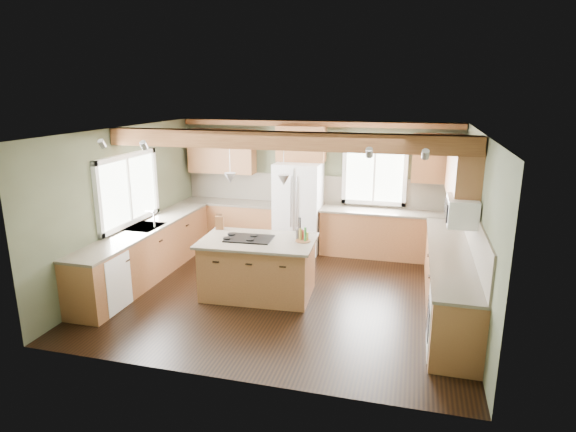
# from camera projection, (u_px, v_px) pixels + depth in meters

# --- Properties ---
(floor) EXTENTS (5.60, 5.60, 0.00)m
(floor) POSITION_uv_depth(u_px,v_px,m) (285.00, 292.00, 7.81)
(floor) COLOR black
(floor) RESTS_ON ground
(ceiling) EXTENTS (5.60, 5.60, 0.00)m
(ceiling) POSITION_uv_depth(u_px,v_px,m) (285.00, 131.00, 7.14)
(ceiling) COLOR silver
(ceiling) RESTS_ON wall_back
(wall_back) EXTENTS (5.60, 0.00, 5.60)m
(wall_back) POSITION_uv_depth(u_px,v_px,m) (317.00, 185.00, 9.81)
(wall_back) COLOR #444833
(wall_back) RESTS_ON ground
(wall_left) EXTENTS (0.00, 5.00, 5.00)m
(wall_left) POSITION_uv_depth(u_px,v_px,m) (126.00, 204.00, 8.17)
(wall_left) COLOR #444833
(wall_left) RESTS_ON ground
(wall_right) EXTENTS (0.00, 5.00, 5.00)m
(wall_right) POSITION_uv_depth(u_px,v_px,m) (476.00, 228.00, 6.79)
(wall_right) COLOR #444833
(wall_right) RESTS_ON ground
(ceiling_beam) EXTENTS (5.55, 0.26, 0.26)m
(ceiling_beam) POSITION_uv_depth(u_px,v_px,m) (282.00, 141.00, 7.02)
(ceiling_beam) COLOR #562D18
(ceiling_beam) RESTS_ON ceiling
(soffit_trim) EXTENTS (5.55, 0.20, 0.10)m
(soffit_trim) POSITION_uv_depth(u_px,v_px,m) (317.00, 124.00, 9.40)
(soffit_trim) COLOR #562D18
(soffit_trim) RESTS_ON ceiling
(backsplash_back) EXTENTS (5.58, 0.03, 0.58)m
(backsplash_back) POSITION_uv_depth(u_px,v_px,m) (317.00, 190.00, 9.82)
(backsplash_back) COLOR brown
(backsplash_back) RESTS_ON wall_back
(backsplash_right) EXTENTS (0.03, 3.70, 0.58)m
(backsplash_right) POSITION_uv_depth(u_px,v_px,m) (474.00, 233.00, 6.86)
(backsplash_right) COLOR brown
(backsplash_right) RESTS_ON wall_right
(base_cab_back_left) EXTENTS (2.02, 0.60, 0.88)m
(base_cab_back_left) POSITION_uv_depth(u_px,v_px,m) (231.00, 223.00, 10.19)
(base_cab_back_left) COLOR brown
(base_cab_back_left) RESTS_ON floor
(counter_back_left) EXTENTS (2.06, 0.64, 0.04)m
(counter_back_left) POSITION_uv_depth(u_px,v_px,m) (230.00, 202.00, 10.08)
(counter_back_left) COLOR #4B4337
(counter_back_left) RESTS_ON base_cab_back_left
(base_cab_back_right) EXTENTS (2.62, 0.60, 0.88)m
(base_cab_back_right) POSITION_uv_depth(u_px,v_px,m) (388.00, 235.00, 9.38)
(base_cab_back_right) COLOR brown
(base_cab_back_right) RESTS_ON floor
(counter_back_right) EXTENTS (2.66, 0.64, 0.04)m
(counter_back_right) POSITION_uv_depth(u_px,v_px,m) (389.00, 212.00, 9.27)
(counter_back_right) COLOR #4B4337
(counter_back_right) RESTS_ON base_cab_back_right
(base_cab_left) EXTENTS (0.60, 3.70, 0.88)m
(base_cab_left) POSITION_uv_depth(u_px,v_px,m) (147.00, 253.00, 8.36)
(base_cab_left) COLOR brown
(base_cab_left) RESTS_ON floor
(counter_left) EXTENTS (0.64, 3.74, 0.04)m
(counter_left) POSITION_uv_depth(u_px,v_px,m) (145.00, 228.00, 8.24)
(counter_left) COLOR #4B4337
(counter_left) RESTS_ON base_cab_left
(base_cab_right) EXTENTS (0.60, 3.70, 0.88)m
(base_cab_right) POSITION_uv_depth(u_px,v_px,m) (449.00, 281.00, 7.13)
(base_cab_right) COLOR brown
(base_cab_right) RESTS_ON floor
(counter_right) EXTENTS (0.64, 3.74, 0.04)m
(counter_right) POSITION_uv_depth(u_px,v_px,m) (451.00, 252.00, 7.01)
(counter_right) COLOR #4B4337
(counter_right) RESTS_ON base_cab_right
(upper_cab_back_left) EXTENTS (1.40, 0.35, 0.90)m
(upper_cab_back_left) POSITION_uv_depth(u_px,v_px,m) (222.00, 151.00, 9.97)
(upper_cab_back_left) COLOR brown
(upper_cab_back_left) RESTS_ON wall_back
(upper_cab_over_fridge) EXTENTS (0.96, 0.35, 0.70)m
(upper_cab_over_fridge) POSITION_uv_depth(u_px,v_px,m) (301.00, 144.00, 9.50)
(upper_cab_over_fridge) COLOR brown
(upper_cab_over_fridge) RESTS_ON wall_back
(upper_cab_right) EXTENTS (0.35, 2.20, 0.90)m
(upper_cab_right) POSITION_uv_depth(u_px,v_px,m) (462.00, 172.00, 7.50)
(upper_cab_right) COLOR brown
(upper_cab_right) RESTS_ON wall_right
(upper_cab_back_corner) EXTENTS (0.90, 0.35, 0.90)m
(upper_cab_back_corner) POSITION_uv_depth(u_px,v_px,m) (437.00, 159.00, 8.91)
(upper_cab_back_corner) COLOR brown
(upper_cab_back_corner) RESTS_ON wall_back
(window_left) EXTENTS (0.04, 1.60, 1.05)m
(window_left) POSITION_uv_depth(u_px,v_px,m) (128.00, 190.00, 8.14)
(window_left) COLOR white
(window_left) RESTS_ON wall_left
(window_back) EXTENTS (1.10, 0.04, 1.00)m
(window_back) POSITION_uv_depth(u_px,v_px,m) (374.00, 176.00, 9.45)
(window_back) COLOR white
(window_back) RESTS_ON wall_back
(sink) EXTENTS (0.50, 0.65, 0.03)m
(sink) POSITION_uv_depth(u_px,v_px,m) (145.00, 227.00, 8.24)
(sink) COLOR #262628
(sink) RESTS_ON counter_left
(faucet) EXTENTS (0.02, 0.02, 0.28)m
(faucet) POSITION_uv_depth(u_px,v_px,m) (154.00, 220.00, 8.16)
(faucet) COLOR #B2B2B7
(faucet) RESTS_ON sink
(dishwasher) EXTENTS (0.60, 0.60, 0.84)m
(dishwasher) POSITION_uv_depth(u_px,v_px,m) (102.00, 282.00, 7.14)
(dishwasher) COLOR white
(dishwasher) RESTS_ON floor
(oven) EXTENTS (0.60, 0.72, 0.84)m
(oven) POSITION_uv_depth(u_px,v_px,m) (454.00, 322.00, 5.92)
(oven) COLOR white
(oven) RESTS_ON floor
(microwave) EXTENTS (0.40, 0.70, 0.38)m
(microwave) POSITION_uv_depth(u_px,v_px,m) (462.00, 211.00, 6.73)
(microwave) COLOR white
(microwave) RESTS_ON wall_right
(pendant_left) EXTENTS (0.18, 0.18, 0.16)m
(pendant_left) POSITION_uv_depth(u_px,v_px,m) (230.00, 178.00, 7.35)
(pendant_left) COLOR #B2B2B7
(pendant_left) RESTS_ON ceiling
(pendant_right) EXTENTS (0.18, 0.18, 0.16)m
(pendant_right) POSITION_uv_depth(u_px,v_px,m) (284.00, 180.00, 7.19)
(pendant_right) COLOR #B2B2B7
(pendant_right) RESTS_ON ceiling
(refrigerator) EXTENTS (0.90, 0.74, 1.80)m
(refrigerator) POSITION_uv_depth(u_px,v_px,m) (298.00, 207.00, 9.63)
(refrigerator) COLOR silver
(refrigerator) RESTS_ON floor
(island) EXTENTS (1.73, 1.11, 0.88)m
(island) POSITION_uv_depth(u_px,v_px,m) (258.00, 268.00, 7.64)
(island) COLOR brown
(island) RESTS_ON floor
(island_top) EXTENTS (1.85, 1.23, 0.04)m
(island_top) POSITION_uv_depth(u_px,v_px,m) (258.00, 241.00, 7.52)
(island_top) COLOR #4B4337
(island_top) RESTS_ON island
(cooktop) EXTENTS (0.75, 0.52, 0.02)m
(cooktop) POSITION_uv_depth(u_px,v_px,m) (249.00, 239.00, 7.54)
(cooktop) COLOR black
(cooktop) RESTS_ON island_top
(knife_block) EXTENTS (0.15, 0.12, 0.22)m
(knife_block) POSITION_uv_depth(u_px,v_px,m) (220.00, 223.00, 8.06)
(knife_block) COLOR brown
(knife_block) RESTS_ON island_top
(utensil_crock) EXTENTS (0.15, 0.15, 0.15)m
(utensil_crock) POSITION_uv_depth(u_px,v_px,m) (299.00, 234.00, 7.55)
(utensil_crock) COLOR #3B342F
(utensil_crock) RESTS_ON island_top
(bottle_tray) EXTENTS (0.26, 0.26, 0.22)m
(bottle_tray) POSITION_uv_depth(u_px,v_px,m) (303.00, 235.00, 7.41)
(bottle_tray) COLOR brown
(bottle_tray) RESTS_ON island_top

